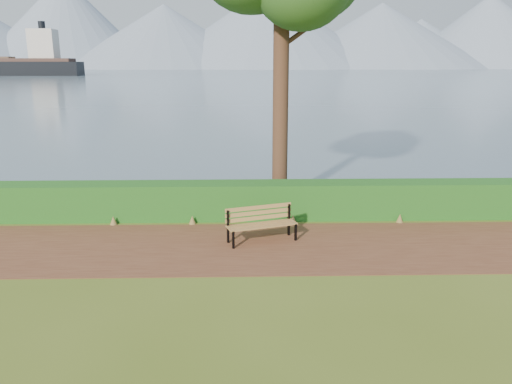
{
  "coord_description": "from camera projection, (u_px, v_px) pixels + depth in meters",
  "views": [
    {
      "loc": [
        0.28,
        -10.71,
        4.19
      ],
      "look_at": [
        0.58,
        1.2,
        1.1
      ],
      "focal_mm": 35.0,
      "sensor_mm": 36.0,
      "label": 1
    }
  ],
  "objects": [
    {
      "name": "bench",
      "position": [
        261.0,
        221.0,
        12.01
      ],
      "size": [
        1.76,
        1.01,
        0.85
      ],
      "rotation": [
        0.0,
        0.0,
        0.33
      ],
      "color": "black",
      "rests_on": "ground"
    },
    {
      "name": "ground",
      "position": [
        232.0,
        252.0,
        11.41
      ],
      "size": [
        140.0,
        140.0,
        0.0
      ],
      "primitive_type": "plane",
      "color": "#4C5F1B",
      "rests_on": "ground"
    },
    {
      "name": "water",
      "position": [
        242.0,
        71.0,
        263.02
      ],
      "size": [
        700.0,
        510.0,
        0.0
      ],
      "primitive_type": "cube",
      "color": "#476072",
      "rests_on": "ground"
    },
    {
      "name": "mountains",
      "position": [
        231.0,
        33.0,
        397.18
      ],
      "size": [
        585.0,
        190.0,
        70.0
      ],
      "color": "slate",
      "rests_on": "ground"
    },
    {
      "name": "hedge",
      "position": [
        234.0,
        200.0,
        13.8
      ],
      "size": [
        32.0,
        0.85,
        1.0
      ],
      "primitive_type": "cube",
      "color": "#144715",
      "rests_on": "ground"
    },
    {
      "name": "path",
      "position": [
        232.0,
        247.0,
        11.7
      ],
      "size": [
        40.0,
        3.4,
        0.01
      ],
      "primitive_type": "cube",
      "color": "#542D1D",
      "rests_on": "ground"
    }
  ]
}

